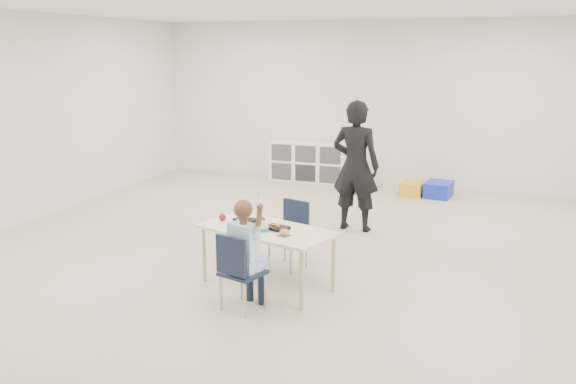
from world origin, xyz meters
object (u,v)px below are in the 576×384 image
(child, at_px, (242,249))
(adult, at_px, (356,166))
(chair_near, at_px, (243,271))
(table, at_px, (267,257))
(cubby_shelf, at_px, (309,162))

(child, distance_m, adult, 2.84)
(chair_near, relative_size, child, 0.63)
(table, xyz_separation_m, adult, (0.33, 2.24, 0.54))
(chair_near, distance_m, adult, 2.87)
(chair_near, relative_size, cubby_shelf, 0.52)
(table, xyz_separation_m, cubby_shelf, (-1.18, 4.90, 0.04))
(child, xyz_separation_m, adult, (0.34, 2.81, 0.27))
(chair_near, height_order, cubby_shelf, chair_near)
(child, bearing_deg, cubby_shelf, 118.11)
(chair_near, height_order, child, child)
(table, bearing_deg, child, -74.74)
(table, distance_m, chair_near, 0.57)
(chair_near, distance_m, child, 0.21)
(chair_near, bearing_deg, cubby_shelf, 118.11)
(table, relative_size, adult, 0.86)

